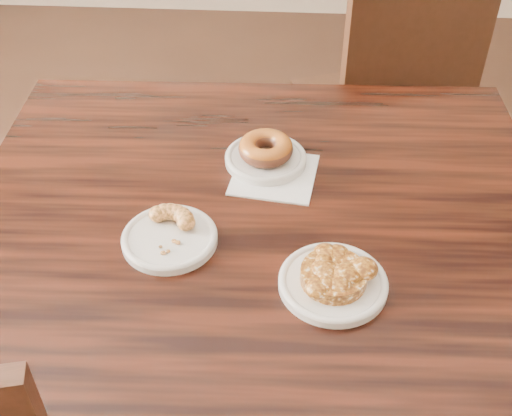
# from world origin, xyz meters

# --- Properties ---
(cafe_table) EXTENTS (1.04, 1.04, 0.75)m
(cafe_table) POSITION_xyz_m (0.08, -0.08, 0.38)
(cafe_table) COLOR black
(cafe_table) RESTS_ON floor
(chair_far) EXTENTS (0.55, 0.55, 0.90)m
(chair_far) POSITION_xyz_m (0.37, 0.82, 0.45)
(chair_far) COLOR black
(chair_far) RESTS_ON floor
(napkin) EXTENTS (0.16, 0.16, 0.00)m
(napkin) POSITION_xyz_m (0.10, 0.10, 0.75)
(napkin) COLOR white
(napkin) RESTS_ON cafe_table
(plate_donut) EXTENTS (0.15, 0.15, 0.01)m
(plate_donut) POSITION_xyz_m (0.08, 0.13, 0.76)
(plate_donut) COLOR silver
(plate_donut) RESTS_ON napkin
(plate_cruller) EXTENTS (0.15, 0.15, 0.01)m
(plate_cruller) POSITION_xyz_m (-0.06, -0.09, 0.76)
(plate_cruller) COLOR silver
(plate_cruller) RESTS_ON cafe_table
(plate_fritter) EXTENTS (0.16, 0.16, 0.01)m
(plate_fritter) POSITION_xyz_m (0.20, -0.17, 0.76)
(plate_fritter) COLOR white
(plate_fritter) RESTS_ON cafe_table
(glazed_donut) EXTENTS (0.10, 0.10, 0.04)m
(glazed_donut) POSITION_xyz_m (0.08, 0.13, 0.78)
(glazed_donut) COLOR brown
(glazed_donut) RESTS_ON plate_donut
(apple_fritter) EXTENTS (0.14, 0.14, 0.03)m
(apple_fritter) POSITION_xyz_m (0.20, -0.17, 0.78)
(apple_fritter) COLOR #411C07
(apple_fritter) RESTS_ON plate_fritter
(cruller_fragment) EXTENTS (0.10, 0.10, 0.03)m
(cruller_fragment) POSITION_xyz_m (-0.06, -0.09, 0.78)
(cruller_fragment) COLOR brown
(cruller_fragment) RESTS_ON plate_cruller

